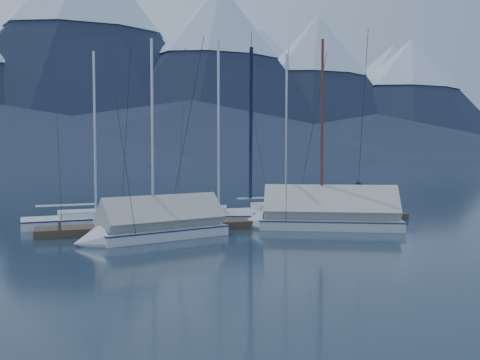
{
  "coord_description": "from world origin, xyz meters",
  "views": [
    {
      "loc": [
        -8.0,
        -20.32,
        3.44
      ],
      "look_at": [
        0.0,
        2.0,
        2.2
      ],
      "focal_mm": 38.0,
      "sensor_mm": 36.0,
      "label": 1
    }
  ],
  "objects_px": {
    "sailboat_open_mid": "(229,219)",
    "sailboat_open_right": "(294,213)",
    "sailboat_open_left": "(106,221)",
    "person": "(358,198)",
    "sailboat_covered_far": "(150,228)",
    "sailboat_covered_near": "(318,218)"
  },
  "relations": [
    {
      "from": "sailboat_open_mid",
      "to": "sailboat_open_right",
      "type": "xyz_separation_m",
      "value": [
        4.13,
        1.12,
        -0.0
      ]
    },
    {
      "from": "sailboat_open_left",
      "to": "person",
      "type": "xyz_separation_m",
      "value": [
        12.2,
        -2.98,
        1.01
      ]
    },
    {
      "from": "sailboat_covered_far",
      "to": "person",
      "type": "xyz_separation_m",
      "value": [
        10.89,
        1.85,
        0.74
      ]
    },
    {
      "from": "sailboat_open_left",
      "to": "sailboat_covered_near",
      "type": "xyz_separation_m",
      "value": [
        9.12,
        -4.39,
        0.32
      ]
    },
    {
      "from": "sailboat_open_left",
      "to": "person",
      "type": "height_order",
      "value": "sailboat_open_left"
    },
    {
      "from": "sailboat_open_left",
      "to": "sailboat_covered_near",
      "type": "relative_size",
      "value": 0.95
    },
    {
      "from": "person",
      "to": "sailboat_open_right",
      "type": "bearing_deg",
      "value": 20.75
    },
    {
      "from": "sailboat_open_mid",
      "to": "sailboat_open_left",
      "type": "bearing_deg",
      "value": 167.55
    },
    {
      "from": "sailboat_open_right",
      "to": "sailboat_covered_near",
      "type": "distance_m",
      "value": 4.32
    },
    {
      "from": "sailboat_covered_near",
      "to": "person",
      "type": "xyz_separation_m",
      "value": [
        3.07,
        1.4,
        0.69
      ]
    },
    {
      "from": "sailboat_open_left",
      "to": "sailboat_open_mid",
      "type": "bearing_deg",
      "value": -12.45
    },
    {
      "from": "sailboat_covered_near",
      "to": "person",
      "type": "relative_size",
      "value": 5.77
    },
    {
      "from": "sailboat_covered_near",
      "to": "sailboat_covered_far",
      "type": "bearing_deg",
      "value": -176.77
    },
    {
      "from": "sailboat_covered_far",
      "to": "sailboat_covered_near",
      "type": "bearing_deg",
      "value": 3.23
    },
    {
      "from": "sailboat_open_left",
      "to": "sailboat_open_mid",
      "type": "relative_size",
      "value": 0.92
    },
    {
      "from": "sailboat_open_left",
      "to": "sailboat_covered_near",
      "type": "distance_m",
      "value": 10.13
    },
    {
      "from": "sailboat_covered_near",
      "to": "sailboat_open_mid",
      "type": "bearing_deg",
      "value": 136.67
    },
    {
      "from": "sailboat_open_mid",
      "to": "sailboat_covered_far",
      "type": "xyz_separation_m",
      "value": [
        -4.53,
        -3.54,
        0.26
      ]
    },
    {
      "from": "sailboat_open_right",
      "to": "person",
      "type": "relative_size",
      "value": 5.79
    },
    {
      "from": "sailboat_open_mid",
      "to": "sailboat_open_right",
      "type": "relative_size",
      "value": 1.03
    },
    {
      "from": "sailboat_covered_near",
      "to": "sailboat_covered_far",
      "type": "height_order",
      "value": "sailboat_covered_near"
    },
    {
      "from": "person",
      "to": "sailboat_covered_near",
      "type": "bearing_deg",
      "value": 97.02
    }
  ]
}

